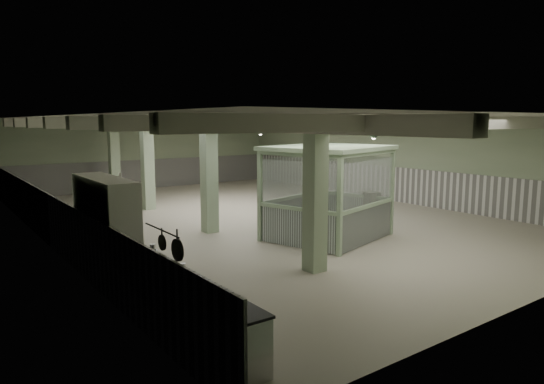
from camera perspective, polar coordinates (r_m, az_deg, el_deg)
floor at (r=17.61m, az=-1.73°, el=-3.04°), size 20.00×20.00×0.00m
ceiling at (r=17.27m, az=-1.78°, el=8.76°), size 14.00×20.00×0.02m
wall_back at (r=26.19m, az=-14.25°, el=4.39°), size 14.00×0.02×3.60m
wall_left at (r=14.61m, az=-25.05°, el=1.01°), size 0.02×20.00×3.60m
wall_right at (r=22.05m, az=13.46°, el=3.74°), size 0.02×20.00×3.60m
wainscot_left at (r=14.77m, az=-24.71°, el=-3.03°), size 0.05×19.90×1.50m
wainscot_right at (r=22.14m, az=13.33°, el=1.03°), size 0.05×19.90×1.50m
wainscot_back at (r=26.25m, az=-14.15°, el=2.10°), size 13.90×0.05×1.50m
girder at (r=15.99m, az=-9.26°, el=7.91°), size 0.45×19.90×0.40m
beam_a at (r=11.86m, az=19.34°, el=7.68°), size 13.90×0.35×0.32m
beam_b at (r=13.44m, az=10.47°, el=8.01°), size 13.90×0.35×0.32m
beam_c at (r=15.27m, az=3.58°, el=8.14°), size 13.90×0.35×0.32m
beam_d at (r=17.27m, az=-1.78°, el=8.16°), size 13.90×0.35×0.32m
beam_e at (r=19.38m, az=-6.00°, el=8.13°), size 13.90×0.35×0.32m
beam_f at (r=21.58m, az=-9.37°, el=8.07°), size 13.90×0.35×0.32m
beam_g at (r=23.84m, az=-12.11°, el=8.00°), size 13.90×0.35×0.32m
column_a at (r=11.11m, az=5.11°, el=-0.29°), size 0.42×0.42×3.60m
column_b at (r=15.19m, az=-7.41°, el=1.97°), size 0.42×0.42×3.60m
column_c at (r=19.71m, az=-14.45°, el=3.20°), size 0.42×0.42×3.60m
column_d at (r=23.46m, az=-18.09°, el=3.82°), size 0.42×0.42×3.60m
hook_rail at (r=7.40m, az=-12.88°, el=-4.39°), size 0.02×1.20×0.02m
pendant_front at (r=13.81m, az=11.87°, el=6.44°), size 0.44×0.44×0.22m
pendant_mid at (r=17.97m, az=-1.35°, el=6.99°), size 0.44×0.44×0.22m
pendant_back at (r=22.26m, az=-8.78°, el=7.13°), size 0.44×0.44×0.22m
prep_counter at (r=8.47m, az=-11.75°, el=-12.54°), size 0.83×4.73×0.91m
pitcher_near at (r=9.29m, az=-13.84°, el=-6.90°), size 0.21×0.24×0.30m
pitcher_far at (r=8.12m, az=-10.47°, el=-9.17°), size 0.23×0.25×0.26m
veg_colander at (r=9.34m, az=-14.86°, el=-7.20°), size 0.53×0.53×0.19m
orange_bowl at (r=7.67m, az=-9.35°, el=-10.83°), size 0.27×0.27×0.09m
skillet_near at (r=7.09m, az=-11.06°, el=-6.72°), size 0.04×0.33×0.33m
skillet_far at (r=7.56m, az=-12.80°, el=-5.82°), size 0.03×0.24×0.24m
walkin_cooler at (r=10.95m, az=-18.81°, el=-4.09°), size 0.98×2.59×2.37m
guard_booth at (r=14.40m, az=6.62°, el=1.80°), size 4.07×3.71×2.75m
filing_cabinet at (r=15.75m, az=11.46°, el=-2.21°), size 0.56×0.67×1.26m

